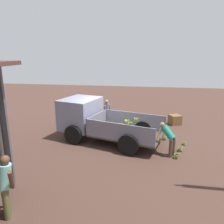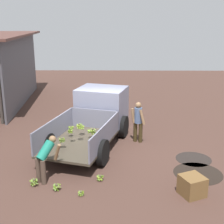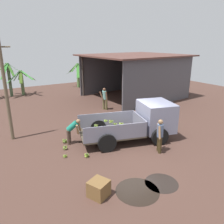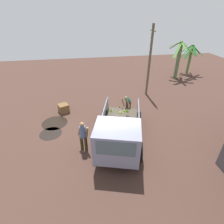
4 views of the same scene
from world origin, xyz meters
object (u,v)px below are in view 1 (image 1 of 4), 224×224
person_worker_loading (168,137)px  person_foreground_visitor (107,112)px  cargo_truck (89,117)px  banana_bunch_on_ground_0 (165,138)px  banana_bunch_on_ground_1 (180,149)px  banana_bunch_on_ground_2 (184,143)px  banana_bunch_on_ground_3 (176,155)px  person_bystander_near_shed (6,183)px  wooden_crate_0 (175,120)px

person_worker_loading → person_foreground_visitor: bearing=-7.4°
cargo_truck → banana_bunch_on_ground_0: (-3.70, -0.26, -0.94)m
banana_bunch_on_ground_1 → banana_bunch_on_ground_2: (-0.27, -0.73, -0.03)m
person_foreground_visitor → banana_bunch_on_ground_2: bearing=1.7°
banana_bunch_on_ground_0 → banana_bunch_on_ground_3: 1.94m
banana_bunch_on_ground_1 → banana_bunch_on_ground_3: banana_bunch_on_ground_3 is taller
cargo_truck → banana_bunch_on_ground_0: cargo_truck is taller
banana_bunch_on_ground_0 → person_bystander_near_shed: bearing=53.9°
banana_bunch_on_ground_0 → banana_bunch_on_ground_3: banana_bunch_on_ground_3 is taller
banana_bunch_on_ground_0 → banana_bunch_on_ground_1: size_ratio=0.96×
person_bystander_near_shed → banana_bunch_on_ground_2: bearing=16.0°
person_worker_loading → banana_bunch_on_ground_2: (-0.84, -1.13, -0.71)m
person_bystander_near_shed → banana_bunch_on_ground_2: person_bystander_near_shed is taller
cargo_truck → person_worker_loading: cargo_truck is taller
person_bystander_near_shed → cargo_truck: bearing=53.2°
person_worker_loading → banana_bunch_on_ground_1: size_ratio=5.35×
person_bystander_near_shed → person_foreground_visitor: bearing=50.1°
banana_bunch_on_ground_3 → wooden_crate_0: 4.52m
banana_bunch_on_ground_1 → cargo_truck: bearing=-12.6°
person_foreground_visitor → banana_bunch_on_ground_2: size_ratio=8.76×
cargo_truck → person_foreground_visitor: (-0.58, -1.59, -0.14)m
person_foreground_visitor → banana_bunch_on_ground_0: person_foreground_visitor is taller
banana_bunch_on_ground_1 → banana_bunch_on_ground_2: 0.78m
cargo_truck → person_foreground_visitor: 1.70m
person_foreground_visitor → banana_bunch_on_ground_2: person_foreground_visitor is taller
person_worker_loading → banana_bunch_on_ground_3: bearing=174.4°
person_worker_loading → banana_bunch_on_ground_0: (-0.00, -1.61, -0.68)m
person_worker_loading → banana_bunch_on_ground_2: bearing=-90.8°
banana_bunch_on_ground_1 → banana_bunch_on_ground_3: 0.74m
banana_bunch_on_ground_3 → banana_bunch_on_ground_0: bearing=-80.1°
person_foreground_visitor → banana_bunch_on_ground_0: (-3.12, 1.33, -0.80)m
person_foreground_visitor → banana_bunch_on_ground_2: (-3.96, 1.82, -0.82)m
cargo_truck → banana_bunch_on_ground_1: bearing=-176.6°
person_worker_loading → wooden_crate_0: person_worker_loading is taller
cargo_truck → banana_bunch_on_ground_2: cargo_truck is taller
person_foreground_visitor → wooden_crate_0: (-3.88, -1.25, -0.62)m
banana_bunch_on_ground_0 → banana_bunch_on_ground_3: size_ratio=0.89×
person_foreground_visitor → wooden_crate_0: 4.13m
person_foreground_visitor → wooden_crate_0: size_ratio=2.68×
person_worker_loading → wooden_crate_0: size_ratio=2.21×
banana_bunch_on_ground_2 → wooden_crate_0: wooden_crate_0 is taller
cargo_truck → person_bystander_near_shed: cargo_truck is taller
person_bystander_near_shed → wooden_crate_0: size_ratio=2.81×
banana_bunch_on_ground_1 → person_worker_loading: bearing=34.9°
banana_bunch_on_ground_2 → banana_bunch_on_ground_3: bearing=70.3°
person_worker_loading → banana_bunch_on_ground_3: person_worker_loading is taller
cargo_truck → banana_bunch_on_ground_2: 4.65m
person_foreground_visitor → person_worker_loading: size_ratio=1.21×
person_worker_loading → banana_bunch_on_ground_1: 0.97m
banana_bunch_on_ground_1 → wooden_crate_0: size_ratio=0.41×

